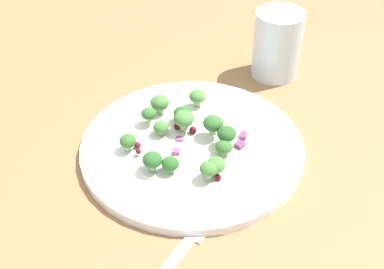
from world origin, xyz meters
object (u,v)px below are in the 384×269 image
(broccoli_floret_0, at_px, (161,103))
(broccoli_floret_1, at_px, (224,147))
(fork, at_px, (167,268))
(water_glass, at_px, (277,44))
(plate, at_px, (192,146))
(broccoli_floret_2, at_px, (161,127))

(broccoli_floret_0, distance_m, broccoli_floret_1, 0.12)
(fork, distance_m, water_glass, 0.40)
(water_glass, bearing_deg, broccoli_floret_0, 99.28)
(fork, xyz_separation_m, water_glass, (0.26, -0.30, 0.05))
(plate, height_order, water_glass, water_glass)
(fork, bearing_deg, broccoli_floret_2, -21.85)
(fork, relative_size, water_glass, 1.63)
(broccoli_floret_0, bearing_deg, fork, 157.97)
(broccoli_floret_0, distance_m, water_glass, 0.21)
(broccoli_floret_0, bearing_deg, water_glass, -80.72)
(plate, xyz_separation_m, broccoli_floret_0, (0.08, 0.01, 0.02))
(plate, relative_size, water_glass, 2.77)
(broccoli_floret_2, relative_size, water_glass, 0.20)
(plate, distance_m, broccoli_floret_2, 0.05)
(broccoli_floret_2, bearing_deg, fork, 158.15)
(broccoli_floret_2, bearing_deg, broccoli_floret_0, -22.80)
(plate, height_order, broccoli_floret_1, broccoli_floret_1)
(plate, xyz_separation_m, fork, (-0.15, 0.10, -0.01))
(plate, xyz_separation_m, broccoli_floret_2, (0.03, 0.03, 0.02))
(broccoli_floret_0, xyz_separation_m, broccoli_floret_1, (-0.11, -0.04, -0.00))
(broccoli_floret_0, bearing_deg, broccoli_floret_2, 157.20)
(broccoli_floret_2, distance_m, fork, 0.20)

